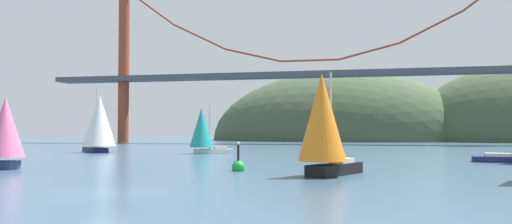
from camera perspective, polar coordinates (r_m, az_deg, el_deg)
name	(u,v)px	position (r m, az deg, el deg)	size (l,w,h in m)	color
ground_plane	(107,194)	(28.02, -16.63, -8.89)	(360.00, 360.00, 0.00)	#385670
headland_center	(340,141)	(159.55, 9.58, -3.22)	(82.11, 44.00, 43.65)	#425138
suspension_bridge	(310,68)	(120.96, 6.13, 5.01)	(133.16, 6.00, 40.66)	brown
sailboat_pink_spinnaker	(2,131)	(48.28, -26.90, -1.99)	(6.51, 3.71, 7.05)	navy
sailboat_orange_sail	(323,123)	(36.62, 7.69, -1.22)	(5.15, 7.19, 7.69)	black
sailboat_teal_sail	(202,129)	(71.46, -6.12, -1.98)	(6.59, 5.15, 7.12)	white
sailboat_white_mainsail	(99,122)	(78.06, -17.44, -1.14)	(8.61, 8.73, 9.82)	#191E4C
channel_buoy	(238,166)	(41.40, -2.04, -6.21)	(1.10, 1.10, 2.64)	green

